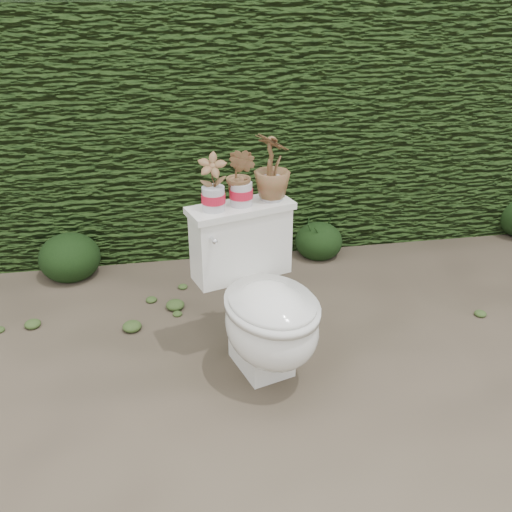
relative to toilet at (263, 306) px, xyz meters
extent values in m
plane|color=brown|center=(-0.15, 0.14, -0.36)|extent=(60.00, 60.00, 0.00)
cube|color=#2B4717|center=(-0.15, 1.74, 0.44)|extent=(8.00, 1.00, 1.60)
cube|color=white|center=(-0.01, 0.02, -0.26)|extent=(0.30, 0.35, 0.20)
ellipsoid|color=white|center=(0.02, -0.08, -0.06)|extent=(0.54, 0.61, 0.39)
cube|color=white|center=(-0.07, 0.23, 0.22)|extent=(0.50, 0.30, 0.34)
cube|color=white|center=(-0.07, 0.23, 0.40)|extent=(0.53, 0.32, 0.03)
cylinder|color=silver|center=(-0.22, 0.09, 0.32)|extent=(0.03, 0.06, 0.02)
sphere|color=silver|center=(-0.21, 0.06, 0.32)|extent=(0.03, 0.03, 0.03)
imported|color=#26631E|center=(-0.20, 0.19, 0.55)|extent=(0.14, 0.11, 0.25)
imported|color=#26631E|center=(-0.07, 0.23, 0.55)|extent=(0.18, 0.18, 0.26)
imported|color=#26631E|center=(0.09, 0.28, 0.57)|extent=(0.24, 0.24, 0.31)
ellipsoid|color=black|center=(-1.04, 1.14, -0.20)|extent=(0.38, 0.38, 0.31)
ellipsoid|color=black|center=(0.60, 1.16, -0.23)|extent=(0.32, 0.32, 0.26)
camera|label=1|loc=(-0.42, -2.22, 1.41)|focal=40.00mm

